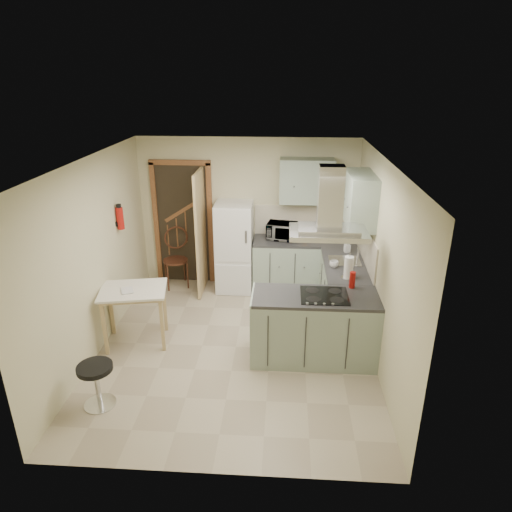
# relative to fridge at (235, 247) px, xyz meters

# --- Properties ---
(floor) EXTENTS (4.20, 4.20, 0.00)m
(floor) POSITION_rel_fridge_xyz_m (0.20, -1.80, -0.75)
(floor) COLOR #B4A78C
(floor) RESTS_ON ground
(ceiling) EXTENTS (4.20, 4.20, 0.00)m
(ceiling) POSITION_rel_fridge_xyz_m (0.20, -1.80, 1.75)
(ceiling) COLOR silver
(ceiling) RESTS_ON back_wall
(back_wall) EXTENTS (3.60, 0.00, 3.60)m
(back_wall) POSITION_rel_fridge_xyz_m (0.20, 0.30, 0.50)
(back_wall) COLOR beige
(back_wall) RESTS_ON floor
(left_wall) EXTENTS (0.00, 4.20, 4.20)m
(left_wall) POSITION_rel_fridge_xyz_m (-1.60, -1.80, 0.50)
(left_wall) COLOR beige
(left_wall) RESTS_ON floor
(right_wall) EXTENTS (0.00, 4.20, 4.20)m
(right_wall) POSITION_rel_fridge_xyz_m (2.00, -1.80, 0.50)
(right_wall) COLOR beige
(right_wall) RESTS_ON floor
(doorway) EXTENTS (1.10, 0.12, 2.10)m
(doorway) POSITION_rel_fridge_xyz_m (-0.90, 0.27, 0.30)
(doorway) COLOR brown
(doorway) RESTS_ON floor
(fridge) EXTENTS (0.60, 0.60, 1.50)m
(fridge) POSITION_rel_fridge_xyz_m (0.00, 0.00, 0.00)
(fridge) COLOR white
(fridge) RESTS_ON floor
(counter_back) EXTENTS (1.08, 0.60, 0.90)m
(counter_back) POSITION_rel_fridge_xyz_m (0.86, 0.00, -0.30)
(counter_back) COLOR #9EB2A0
(counter_back) RESTS_ON floor
(counter_right) EXTENTS (0.60, 1.95, 0.90)m
(counter_right) POSITION_rel_fridge_xyz_m (1.70, -0.68, -0.30)
(counter_right) COLOR #9EB2A0
(counter_right) RESTS_ON floor
(splashback) EXTENTS (1.68, 0.02, 0.50)m
(splashback) POSITION_rel_fridge_xyz_m (1.16, 0.29, 0.40)
(splashback) COLOR beige
(splashback) RESTS_ON counter_back
(wall_cabinet_back) EXTENTS (0.85, 0.35, 0.70)m
(wall_cabinet_back) POSITION_rel_fridge_xyz_m (1.15, 0.12, 1.10)
(wall_cabinet_back) COLOR #9EB2A0
(wall_cabinet_back) RESTS_ON back_wall
(wall_cabinet_right) EXTENTS (0.35, 0.90, 0.70)m
(wall_cabinet_right) POSITION_rel_fridge_xyz_m (1.82, -0.95, 1.10)
(wall_cabinet_right) COLOR #9EB2A0
(wall_cabinet_right) RESTS_ON right_wall
(peninsula) EXTENTS (1.55, 0.65, 0.90)m
(peninsula) POSITION_rel_fridge_xyz_m (1.22, -1.98, -0.30)
(peninsula) COLOR #9EB2A0
(peninsula) RESTS_ON floor
(hob) EXTENTS (0.58, 0.50, 0.01)m
(hob) POSITION_rel_fridge_xyz_m (1.32, -1.98, 0.16)
(hob) COLOR black
(hob) RESTS_ON peninsula
(extractor_hood) EXTENTS (0.90, 0.55, 0.10)m
(extractor_hood) POSITION_rel_fridge_xyz_m (1.32, -1.98, 0.97)
(extractor_hood) COLOR silver
(extractor_hood) RESTS_ON ceiling
(sink) EXTENTS (0.45, 0.40, 0.01)m
(sink) POSITION_rel_fridge_xyz_m (1.70, -0.85, 0.16)
(sink) COLOR silver
(sink) RESTS_ON counter_right
(fire_extinguisher) EXTENTS (0.10, 0.10, 0.32)m
(fire_extinguisher) POSITION_rel_fridge_xyz_m (-1.54, -0.90, 0.75)
(fire_extinguisher) COLOR #B2140F
(fire_extinguisher) RESTS_ON left_wall
(drop_leaf_table) EXTENTS (0.96, 0.79, 0.80)m
(drop_leaf_table) POSITION_rel_fridge_xyz_m (-1.15, -1.75, -0.35)
(drop_leaf_table) COLOR tan
(drop_leaf_table) RESTS_ON floor
(bentwood_chair) EXTENTS (0.54, 0.54, 0.93)m
(bentwood_chair) POSITION_rel_fridge_xyz_m (-1.02, 0.03, -0.28)
(bentwood_chair) COLOR #54371C
(bentwood_chair) RESTS_ON floor
(stool) EXTENTS (0.50, 0.50, 0.52)m
(stool) POSITION_rel_fridge_xyz_m (-1.19, -3.04, -0.49)
(stool) COLOR black
(stool) RESTS_ON floor
(microwave) EXTENTS (0.54, 0.41, 0.27)m
(microwave) POSITION_rel_fridge_xyz_m (0.79, 0.04, 0.29)
(microwave) COLOR black
(microwave) RESTS_ON counter_back
(kettle) EXTENTS (0.20, 0.20, 0.24)m
(kettle) POSITION_rel_fridge_xyz_m (1.18, 0.11, 0.27)
(kettle) COLOR white
(kettle) RESTS_ON counter_back
(cereal_box) EXTENTS (0.08, 0.18, 0.27)m
(cereal_box) POSITION_rel_fridge_xyz_m (1.16, 0.09, 0.28)
(cereal_box) COLOR orange
(cereal_box) RESTS_ON counter_back
(soap_bottle) EXTENTS (0.10, 0.10, 0.18)m
(soap_bottle) POSITION_rel_fridge_xyz_m (1.78, -0.48, 0.24)
(soap_bottle) COLOR #9F9FAA
(soap_bottle) RESTS_ON counter_right
(paper_towel) EXTENTS (0.14, 0.14, 0.31)m
(paper_towel) POSITION_rel_fridge_xyz_m (1.68, -1.43, 0.31)
(paper_towel) COLOR white
(paper_towel) RESTS_ON counter_right
(cup) EXTENTS (0.15, 0.15, 0.10)m
(cup) POSITION_rel_fridge_xyz_m (1.52, -1.09, 0.20)
(cup) COLOR silver
(cup) RESTS_ON counter_right
(red_bottle) EXTENTS (0.09, 0.09, 0.21)m
(red_bottle) POSITION_rel_fridge_xyz_m (1.69, -1.72, 0.26)
(red_bottle) COLOR #A8130E
(red_bottle) RESTS_ON peninsula
(book) EXTENTS (0.22, 0.25, 0.09)m
(book) POSITION_rel_fridge_xyz_m (-1.28, -1.84, 0.09)
(book) COLOR #A03546
(book) RESTS_ON drop_leaf_table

